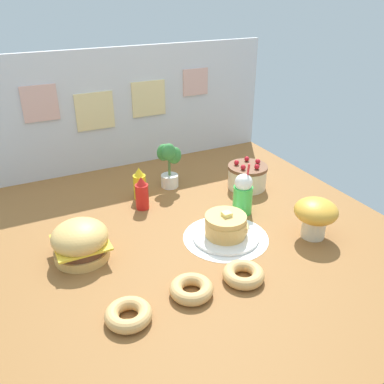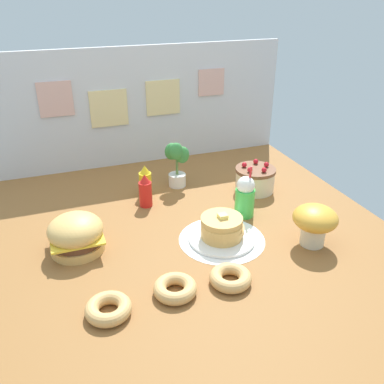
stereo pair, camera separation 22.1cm
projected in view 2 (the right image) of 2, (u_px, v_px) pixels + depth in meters
name	position (u px, v px, depth m)	size (l,w,h in m)	color
ground_plane	(189.00, 237.00, 2.16)	(2.14, 2.15, 0.02)	brown
back_wall	(137.00, 107.00, 2.86)	(2.14, 0.04, 0.81)	silver
doily_mat	(222.00, 239.00, 2.12)	(0.44, 0.44, 0.00)	white
burger	(76.00, 234.00, 2.00)	(0.27, 0.27, 0.19)	#DBA859
pancake_stack	(222.00, 230.00, 2.09)	(0.34, 0.34, 0.15)	white
layer_cake	(255.00, 179.00, 2.59)	(0.25, 0.25, 0.18)	beige
ketchup_bottle	(145.00, 191.00, 2.40)	(0.08, 0.08, 0.20)	red
mustard_bottle	(145.00, 182.00, 2.52)	(0.08, 0.08, 0.20)	yellow
cream_soda_cup	(245.00, 197.00, 2.29)	(0.11, 0.11, 0.30)	green
donut_pink_glaze	(108.00, 308.00, 1.63)	(0.19, 0.19, 0.06)	tan
donut_chocolate	(175.00, 288.00, 1.74)	(0.19, 0.19, 0.06)	tan
donut_vanilla	(230.00, 277.00, 1.80)	(0.19, 0.19, 0.06)	tan
potted_plant	(177.00, 162.00, 2.60)	(0.15, 0.12, 0.31)	white
mushroom_stool	(315.00, 221.00, 2.03)	(0.22, 0.22, 0.21)	beige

